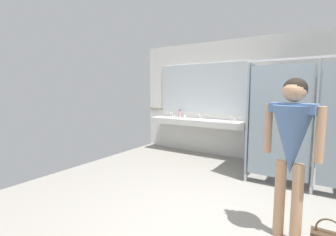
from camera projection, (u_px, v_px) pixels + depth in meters
wall_back at (279, 100)px, 5.16m from camera, size 6.87×0.12×2.75m
wall_back_tile_band at (278, 115)px, 5.14m from camera, size 6.87×0.01×0.06m
vanity_counter at (198, 128)px, 6.00m from camera, size 2.46×0.53×0.98m
mirror_panel at (202, 88)px, 6.04m from camera, size 2.36×0.02×1.22m
person_standing at (292, 139)px, 2.44m from camera, size 0.56×0.51×1.70m
soap_dispenser at (180, 114)px, 6.33m from camera, size 0.07×0.07×0.21m
paper_cup at (185, 117)px, 6.05m from camera, size 0.07×0.07×0.08m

